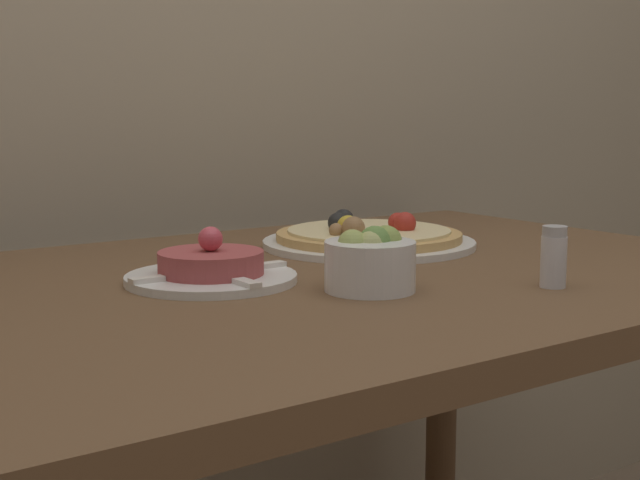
{
  "coord_description": "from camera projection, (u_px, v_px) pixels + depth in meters",
  "views": [
    {
      "loc": [
        -0.61,
        -0.5,
        0.98
      ],
      "look_at": [
        0.04,
        0.41,
        0.81
      ],
      "focal_mm": 50.0,
      "sensor_mm": 36.0,
      "label": 1
    }
  ],
  "objects": [
    {
      "name": "salt_shaker",
      "position": [
        554.0,
        257.0,
        1.03
      ],
      "size": [
        0.03,
        0.03,
        0.07
      ],
      "color": "silver",
      "rests_on": "dining_table"
    },
    {
      "name": "pizza_plate",
      "position": [
        368.0,
        237.0,
        1.33
      ],
      "size": [
        0.32,
        0.32,
        0.05
      ],
      "color": "white",
      "rests_on": "dining_table"
    },
    {
      "name": "dining_table",
      "position": [
        297.0,
        358.0,
        1.12
      ],
      "size": [
        1.27,
        0.8,
        0.77
      ],
      "color": "brown",
      "rests_on": "ground_plane"
    },
    {
      "name": "tartare_plate",
      "position": [
        211.0,
        269.0,
        1.06
      ],
      "size": [
        0.21,
        0.21,
        0.07
      ],
      "color": "white",
      "rests_on": "dining_table"
    },
    {
      "name": "small_bowl",
      "position": [
        371.0,
        260.0,
        1.01
      ],
      "size": [
        0.1,
        0.1,
        0.07
      ],
      "color": "white",
      "rests_on": "dining_table"
    }
  ]
}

